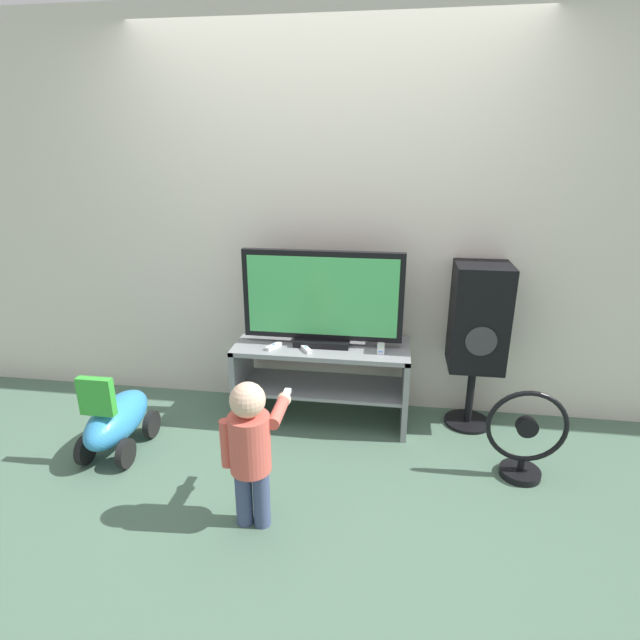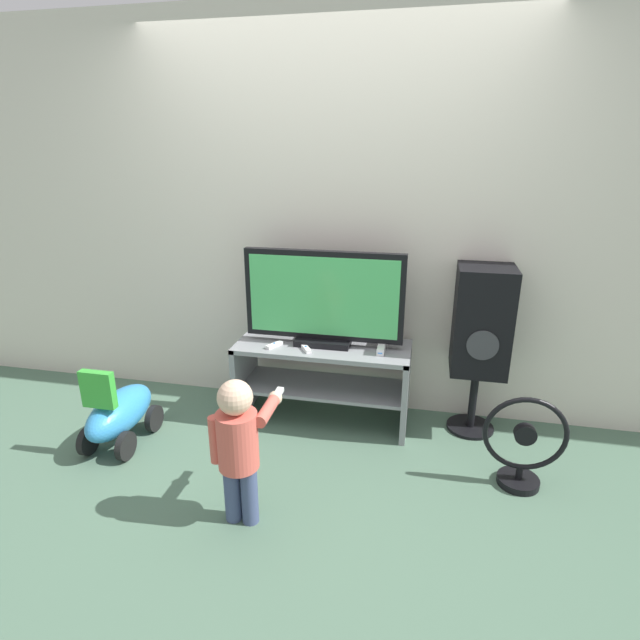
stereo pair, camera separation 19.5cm
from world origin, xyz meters
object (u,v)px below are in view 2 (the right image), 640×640
(game_console, at_px, (381,348))
(floor_fan, at_px, (523,447))
(child, at_px, (239,440))
(ride_on_toy, at_px, (119,413))
(remote_primary, at_px, (274,345))
(television, at_px, (324,300))
(speaker_tower, at_px, (482,324))
(remote_secondary, at_px, (306,348))

(game_console, xyz_separation_m, floor_fan, (0.82, -0.43, -0.33))
(child, xyz_separation_m, floor_fan, (1.39, 0.58, -0.21))
(floor_fan, height_order, ride_on_toy, ride_on_toy)
(game_console, height_order, remote_primary, game_console)
(floor_fan, bearing_deg, child, -157.46)
(television, bearing_deg, game_console, -6.65)
(game_console, distance_m, child, 1.16)
(game_console, height_order, floor_fan, game_console)
(speaker_tower, bearing_deg, remote_primary, -171.94)
(game_console, relative_size, ride_on_toy, 0.29)
(game_console, relative_size, remote_secondary, 1.34)
(speaker_tower, bearing_deg, television, -176.10)
(ride_on_toy, bearing_deg, floor_fan, 2.22)
(remote_secondary, height_order, child, child)
(television, xyz_separation_m, remote_secondary, (-0.09, -0.13, -0.29))
(speaker_tower, xyz_separation_m, ride_on_toy, (-2.16, -0.63, -0.52))
(remote_primary, bearing_deg, child, -83.25)
(remote_secondary, relative_size, ride_on_toy, 0.22)
(child, height_order, speaker_tower, speaker_tower)
(television, bearing_deg, remote_secondary, -124.96)
(remote_primary, bearing_deg, television, 20.92)
(child, bearing_deg, remote_secondary, 83.82)
(game_console, bearing_deg, remote_primary, -174.16)
(television, distance_m, floor_fan, 1.43)
(game_console, bearing_deg, floor_fan, -27.67)
(game_console, height_order, ride_on_toy, game_console)
(television, xyz_separation_m, remote_primary, (-0.30, -0.11, -0.29))
(speaker_tower, height_order, floor_fan, speaker_tower)
(remote_primary, distance_m, floor_fan, 1.58)
(television, xyz_separation_m, speaker_tower, (0.98, 0.07, -0.12))
(remote_primary, relative_size, ride_on_toy, 0.22)
(remote_primary, xyz_separation_m, remote_secondary, (0.21, -0.01, 0.00))
(remote_primary, distance_m, child, 0.95)
(television, height_order, speaker_tower, television)
(ride_on_toy, bearing_deg, remote_secondary, 22.07)
(game_console, height_order, speaker_tower, speaker_tower)
(floor_fan, distance_m, ride_on_toy, 2.38)
(game_console, distance_m, speaker_tower, 0.63)
(remote_primary, relative_size, floor_fan, 0.24)
(television, distance_m, child, 1.14)
(child, relative_size, floor_fan, 1.43)
(speaker_tower, bearing_deg, child, -136.27)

